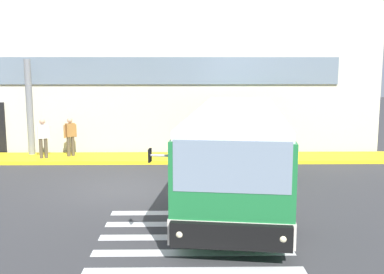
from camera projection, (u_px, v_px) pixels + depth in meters
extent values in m
cube|color=#353538|center=(129.00, 190.00, 14.79)|extent=(80.00, 90.00, 0.02)
cube|color=silver|center=(194.00, 271.00, 8.89)|extent=(4.40, 0.36, 0.01)
cube|color=silver|center=(193.00, 253.00, 9.78)|extent=(4.40, 0.36, 0.01)
cube|color=silver|center=(193.00, 237.00, 10.67)|extent=(4.40, 0.36, 0.01)
cube|color=silver|center=(192.00, 224.00, 11.56)|extent=(4.40, 0.36, 0.01)
cube|color=silver|center=(192.00, 213.00, 12.45)|extent=(4.40, 0.36, 0.01)
cube|color=beige|center=(153.00, 72.00, 26.08)|extent=(21.37, 12.00, 7.33)
cube|color=#56565B|center=(152.00, 4.00, 25.49)|extent=(21.57, 12.20, 0.30)
cube|color=slate|center=(166.00, 71.00, 20.11)|extent=(15.37, 0.10, 1.20)
cube|color=yellow|center=(143.00, 158.00, 19.52)|extent=(25.37, 2.00, 0.15)
cylinder|color=slate|center=(30.00, 107.00, 19.71)|extent=(0.28, 0.28, 4.15)
cube|color=#1E7238|center=(237.00, 149.00, 14.18)|extent=(3.95, 10.81, 2.15)
cube|color=silver|center=(237.00, 174.00, 14.30)|extent=(3.99, 10.86, 0.55)
cube|color=silver|center=(238.00, 112.00, 14.00)|extent=(3.82, 10.60, 0.20)
cube|color=gray|center=(232.00, 167.00, 8.95)|extent=(2.34, 0.44, 1.05)
cube|color=gray|center=(279.00, 133.00, 14.24)|extent=(1.30, 9.29, 0.95)
cube|color=gray|center=(197.00, 131.00, 14.55)|extent=(1.30, 9.29, 0.95)
cube|color=black|center=(232.00, 149.00, 8.90)|extent=(2.14, 0.39, 0.28)
cube|color=black|center=(231.00, 236.00, 9.04)|extent=(2.45, 0.53, 0.52)
sphere|color=beige|center=(283.00, 238.00, 8.88)|extent=(0.18, 0.18, 0.18)
sphere|color=beige|center=(180.00, 234.00, 9.12)|extent=(0.18, 0.18, 0.18)
cylinder|color=#B7B7BF|center=(159.00, 155.00, 9.30)|extent=(0.40, 0.10, 0.05)
cube|color=black|center=(150.00, 155.00, 9.32)|extent=(0.07, 0.20, 0.28)
cylinder|color=black|center=(283.00, 215.00, 10.76)|extent=(0.43, 1.03, 1.00)
cylinder|color=black|center=(185.00, 211.00, 11.04)|extent=(0.43, 1.03, 1.00)
cylinder|color=black|center=(271.00, 165.00, 16.23)|extent=(0.43, 1.03, 1.00)
cylinder|color=black|center=(206.00, 163.00, 16.50)|extent=(0.43, 1.03, 1.00)
cylinder|color=black|center=(269.00, 158.00, 17.50)|extent=(0.43, 1.03, 1.00)
cylinder|color=black|center=(209.00, 156.00, 17.78)|extent=(0.43, 1.03, 1.00)
cylinder|color=#4C4233|center=(46.00, 148.00, 19.12)|extent=(0.15, 0.15, 0.85)
cylinder|color=#4C4233|center=(41.00, 148.00, 19.05)|extent=(0.15, 0.15, 0.85)
cube|color=silver|center=(43.00, 131.00, 18.98)|extent=(0.43, 0.34, 0.58)
sphere|color=tan|center=(42.00, 122.00, 18.91)|extent=(0.23, 0.23, 0.23)
cylinder|color=silver|center=(49.00, 132.00, 19.07)|extent=(0.09, 0.09, 0.55)
cylinder|color=silver|center=(36.00, 133.00, 18.90)|extent=(0.09, 0.09, 0.55)
cylinder|color=#4C4233|center=(73.00, 146.00, 19.61)|extent=(0.15, 0.15, 0.85)
cylinder|color=#4C4233|center=(69.00, 147.00, 19.48)|extent=(0.15, 0.15, 0.85)
cube|color=#996633|center=(70.00, 130.00, 19.44)|extent=(0.43, 0.41, 0.58)
sphere|color=tan|center=(70.00, 120.00, 19.37)|extent=(0.23, 0.23, 0.23)
cylinder|color=#996633|center=(76.00, 131.00, 19.61)|extent=(0.09, 0.09, 0.55)
cylinder|color=#996633|center=(65.00, 132.00, 19.29)|extent=(0.09, 0.09, 0.55)
cube|color=maroon|center=(68.00, 130.00, 19.57)|extent=(0.35, 0.33, 0.44)
cylinder|color=yellow|center=(190.00, 155.00, 18.31)|extent=(0.18, 0.18, 0.90)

